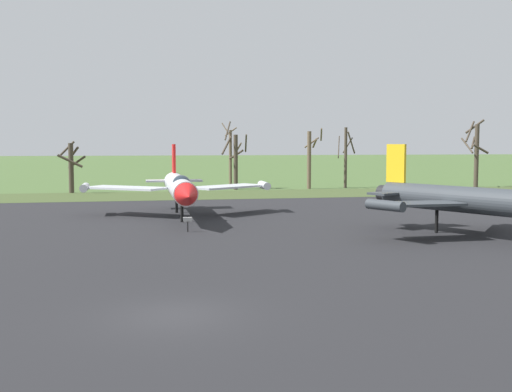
{
  "coord_description": "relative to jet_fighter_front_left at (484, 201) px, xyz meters",
  "views": [
    {
      "loc": [
        -1.36,
        -20.32,
        5.6
      ],
      "look_at": [
        5.69,
        14.86,
        2.66
      ],
      "focal_mm": 44.29,
      "sensor_mm": 36.0,
      "label": 1
    }
  ],
  "objects": [
    {
      "name": "bare_tree_far_right",
      "position": [
        6.96,
        43.91,
        1.86
      ],
      "size": [
        2.52,
        2.51,
        7.77
      ],
      "color": "#42382D",
      "rests_on": "ground"
    },
    {
      "name": "bare_tree_far_left",
      "position": [
        -26.83,
        41.42,
        0.9
      ],
      "size": [
        3.04,
        3.17,
        5.99
      ],
      "color": "#42382D",
      "rests_on": "ground"
    },
    {
      "name": "bare_tree_center",
      "position": [
        -7.49,
        43.66,
        1.6
      ],
      "size": [
        3.4,
        3.36,
        8.46
      ],
      "color": "#42382D",
      "rests_on": "ground"
    },
    {
      "name": "asphalt_apron",
      "position": [
        -18.94,
        2.93,
        -2.29
      ],
      "size": [
        101.85,
        53.14,
        0.05
      ],
      "primitive_type": "cube",
      "color": "black",
      "rests_on": "ground"
    },
    {
      "name": "jet_fighter_rear_center",
      "position": [
        -16.65,
        14.47,
        0.09
      ],
      "size": [
        14.97,
        17.39,
        5.62
      ],
      "color": "silver",
      "rests_on": "ground"
    },
    {
      "name": "bare_tree_backdrop_extra",
      "position": [
        23.86,
        41.59,
        2.39
      ],
      "size": [
        3.05,
        3.0,
        8.9
      ],
      "color": "#42382D",
      "rests_on": "ground"
    },
    {
      "name": "ground_plane",
      "position": [
        -18.94,
        -13.01,
        -2.32
      ],
      "size": [
        600.0,
        600.0,
        0.0
      ],
      "primitive_type": "plane",
      "color": "#425B2D"
    },
    {
      "name": "grass_verge_strip",
      "position": [
        -18.94,
        35.5,
        -2.29
      ],
      "size": [
        161.85,
        12.0,
        0.06
      ],
      "primitive_type": "cube",
      "color": "#3C4B25",
      "rests_on": "ground"
    },
    {
      "name": "bare_tree_right_of_center",
      "position": [
        2.02,
        43.26,
        1.69
      ],
      "size": [
        2.28,
        3.31,
        7.61
      ],
      "color": "brown",
      "rests_on": "ground"
    },
    {
      "name": "bare_tree_left_of_center",
      "position": [
        -7.79,
        45.15,
        1.72
      ],
      "size": [
        2.52,
        2.5,
        8.28
      ],
      "color": "brown",
      "rests_on": "ground"
    },
    {
      "name": "info_placard_rear_center",
      "position": [
        -16.74,
        6.49,
        -1.68
      ],
      "size": [
        0.62,
        0.35,
        1.0
      ],
      "color": "black",
      "rests_on": "ground"
    },
    {
      "name": "jet_fighter_front_left",
      "position": [
        0.0,
        0.0,
        0.0
      ],
      "size": [
        11.65,
        15.62,
        5.61
      ],
      "color": "#33383D",
      "rests_on": "ground"
    }
  ]
}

